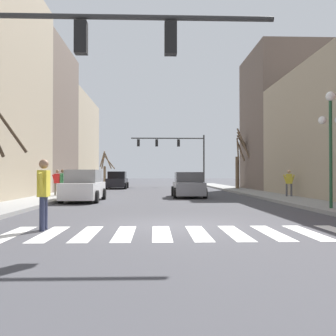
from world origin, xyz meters
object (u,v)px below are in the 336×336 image
traffic_signal_far (176,148)px  pedestrian_on_left_sidewalk (63,180)px  car_driving_away_lane (117,181)px  pedestrian_waiting_at_curb (44,188)px  street_tree_left_far (105,169)px  traffic_signal_near (68,61)px  pedestrian_on_right_sidewalk (289,181)px  car_parked_left_near (188,185)px  pedestrian_near_right_corner (57,180)px  street_lamp_right_corner (331,126)px  car_at_intersection (84,187)px  street_tree_right_far (240,161)px

traffic_signal_far → pedestrian_on_left_sidewalk: 23.86m
car_driving_away_lane → pedestrian_waiting_at_curb: bearing=-178.3°
street_tree_left_far → traffic_signal_far: bearing=0.9°
traffic_signal_near → pedestrian_on_right_sidewalk: traffic_signal_near is taller
car_parked_left_near → pedestrian_near_right_corner: pedestrian_near_right_corner is taller
traffic_signal_near → pedestrian_waiting_at_curb: 3.33m
street_lamp_right_corner → car_parked_left_near: (-4.60, 9.78, -2.55)m
street_tree_left_far → pedestrian_on_left_sidewalk: bearing=-89.5°
street_lamp_right_corner → pedestrian_waiting_at_curb: street_lamp_right_corner is taller
traffic_signal_far → pedestrian_on_right_sidewalk: size_ratio=5.60×
car_at_intersection → pedestrian_near_right_corner: pedestrian_near_right_corner is taller
car_at_intersection → pedestrian_near_right_corner: (-2.17, 3.19, 0.30)m
street_lamp_right_corner → car_at_intersection: (-10.46, 6.26, -2.51)m
traffic_signal_far → pedestrian_waiting_at_curb: size_ratio=4.76×
traffic_signal_far → car_parked_left_near: bearing=-91.1°
car_driving_away_lane → pedestrian_on_left_sidewalk: size_ratio=2.83×
car_at_intersection → car_parked_left_near: size_ratio=1.07×
street_lamp_right_corner → pedestrian_waiting_at_curb: bearing=-154.8°
street_lamp_right_corner → car_parked_left_near: 11.11m
traffic_signal_far → car_driving_away_lane: traffic_signal_far is taller
pedestrian_on_right_sidewalk → street_tree_right_far: street_tree_right_far is taller
street_tree_left_far → car_at_intersection: bearing=-85.4°
traffic_signal_near → street_tree_right_far: 27.19m
car_driving_away_lane → pedestrian_on_left_sidewalk: (-1.89, -15.12, 0.30)m
pedestrian_near_right_corner → street_tree_right_far: (13.68, 11.23, 1.57)m
traffic_signal_far → street_lamp_right_corner: (4.16, -31.52, -1.30)m
traffic_signal_near → street_tree_right_far: (10.00, 25.23, -1.71)m
pedestrian_near_right_corner → street_tree_right_far: 17.77m
traffic_signal_far → pedestrian_on_right_sidewalk: traffic_signal_far is taller
pedestrian_on_left_sidewalk → pedestrian_on_right_sidewalk: bearing=89.6°
car_parked_left_near → traffic_signal_far: bearing=-1.1°
pedestrian_waiting_at_curb → car_at_intersection: bearing=3.4°
pedestrian_waiting_at_curb → pedestrian_on_right_sidewalk: bearing=-42.1°
car_driving_away_lane → street_tree_left_far: 7.33m
traffic_signal_near → pedestrian_on_right_sidewalk: 16.39m
car_parked_left_near → pedestrian_waiting_at_curb: pedestrian_waiting_at_curb is taller
car_at_intersection → car_driving_away_lane: bearing=-0.2°
car_parked_left_near → pedestrian_near_right_corner: bearing=92.4°
pedestrian_on_left_sidewalk → car_parked_left_near: bearing=98.8°
pedestrian_on_left_sidewalk → street_tree_right_far: street_tree_right_far is taller
street_lamp_right_corner → car_driving_away_lane: bearing=113.0°
traffic_signal_far → pedestrian_waiting_at_curb: (-5.40, -36.01, -3.51)m
car_at_intersection → car_parked_left_near: bearing=-58.9°
car_at_intersection → pedestrian_waiting_at_curb: (0.90, -10.75, 0.30)m
pedestrian_waiting_at_curb → pedestrian_on_left_sidewalk: 14.12m
traffic_signal_near → pedestrian_waiting_at_curb: (-0.61, 0.06, -3.28)m
car_driving_away_lane → pedestrian_on_right_sidewalk: bearing=-145.1°
traffic_signal_far → pedestrian_near_right_corner: 23.90m
traffic_signal_far → pedestrian_near_right_corner: traffic_signal_far is taller
street_tree_right_far → car_parked_left_near: bearing=-117.4°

